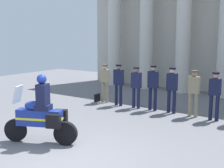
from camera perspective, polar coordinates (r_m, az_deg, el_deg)
name	(u,v)px	position (r m, az deg, el deg)	size (l,w,h in m)	color
ground_plane	(65,160)	(7.36, -9.00, -14.11)	(28.00, 28.00, 0.00)	slate
colonnade_backdrop	(208,21)	(15.75, 17.87, 11.38)	(14.26, 1.59, 6.76)	beige
officer_in_row_0	(105,80)	(12.97, -1.35, 0.77)	(0.39, 0.24, 1.67)	gray
officer_in_row_1	(119,81)	(12.35, 1.26, 0.48)	(0.39, 0.24, 1.73)	#141938
officer_in_row_2	(136,84)	(11.95, 4.66, -0.03)	(0.39, 0.24, 1.66)	#191E42
officer_in_row_3	(153,84)	(11.64, 7.84, -0.02)	(0.39, 0.24, 1.77)	#141938
officer_in_row_4	(172,86)	(11.36, 11.39, -0.46)	(0.39, 0.24, 1.73)	#141938
officer_in_row_5	(194,90)	(11.02, 15.34, -1.05)	(0.39, 0.24, 1.69)	#847A5B
officer_in_row_6	(215,92)	(10.74, 19.06, -1.49)	(0.39, 0.24, 1.68)	#141938
motorcycle_with_rider	(42,115)	(8.26, -13.25, -5.79)	(1.96, 1.06, 1.90)	black
briefcase_on_ground	(97,98)	(13.21, -2.85, -2.65)	(0.10, 0.32, 0.36)	black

